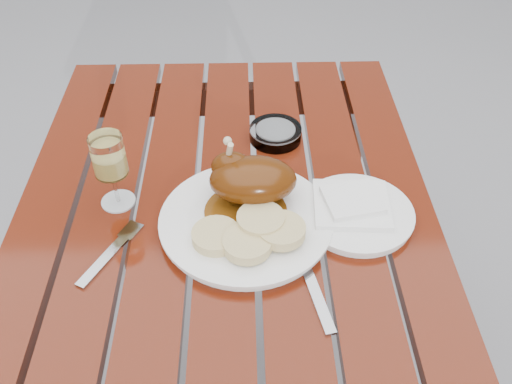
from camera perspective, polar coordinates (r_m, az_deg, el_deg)
The scene contains 10 objects.
table at distance 1.35m, azimuth -2.54°, elevation -14.50°, with size 0.80×1.20×0.75m, color #611A0B.
dinner_plate at distance 1.05m, azimuth -1.01°, elevation -3.01°, with size 0.32×0.32×0.02m, color white.
roast_duck at distance 1.05m, azimuth -0.67°, elevation 1.23°, with size 0.17×0.17×0.12m.
bread_dumplings at distance 1.00m, azimuth -0.47°, elevation -4.06°, with size 0.20×0.13×0.03m.
wine_glass at distance 1.09m, azimuth -14.21°, elevation 2.00°, with size 0.07×0.07×0.15m, color #EBD56B.
side_plate at distance 1.08m, azimuth 10.04°, elevation -2.18°, with size 0.21×0.21×0.02m, color white.
napkin at distance 1.08m, azimuth 9.53°, elevation -1.26°, with size 0.14×0.13×0.01m, color white.
ashtray at distance 1.25m, azimuth 1.96°, elevation 5.88°, with size 0.11×0.11×0.03m, color #B2B7BC.
fork at distance 1.04m, azimuth -14.62°, elevation -6.22°, with size 0.02×0.15×0.01m, color gray.
knife at distance 0.96m, azimuth 5.69°, elevation -9.33°, with size 0.02×0.19×0.01m, color gray.
Camera 1 is at (0.04, -0.75, 1.50)m, focal length 40.00 mm.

